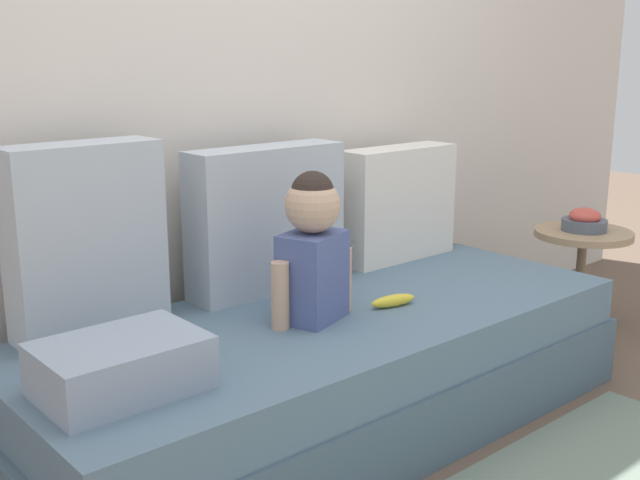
{
  "coord_description": "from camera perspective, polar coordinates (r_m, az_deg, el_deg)",
  "views": [
    {
      "loc": [
        -1.6,
        -1.8,
        1.24
      ],
      "look_at": [
        -0.04,
        0.0,
        0.66
      ],
      "focal_mm": 43.67,
      "sensor_mm": 36.0,
      "label": 1
    }
  ],
  "objects": [
    {
      "name": "folded_blanket",
      "position": [
        2.02,
        -14.37,
        -8.92
      ],
      "size": [
        0.4,
        0.28,
        0.14
      ],
      "primitive_type": "cube",
      "color": "#8E9EB2",
      "rests_on": "couch"
    },
    {
      "name": "ground_plane",
      "position": [
        2.71,
        0.68,
        -13.46
      ],
      "size": [
        12.0,
        12.0,
        0.0
      ],
      "primitive_type": "plane",
      "color": "brown"
    },
    {
      "name": "banana",
      "position": [
        2.61,
        5.38,
        -4.45
      ],
      "size": [
        0.18,
        0.08,
        0.04
      ],
      "primitive_type": "ellipsoid",
      "rotation": [
        0.0,
        0.0,
        -0.21
      ],
      "color": "yellow",
      "rests_on": "couch"
    },
    {
      "name": "couch",
      "position": [
        2.62,
        0.7,
        -9.57
      ],
      "size": [
        2.15,
        0.87,
        0.41
      ],
      "color": "#495F70",
      "rests_on": "ground"
    },
    {
      "name": "toddler",
      "position": [
        2.42,
        -0.55,
        -0.39
      ],
      "size": [
        0.32,
        0.21,
        0.48
      ],
      "color": "#4C5B93",
      "rests_on": "couch"
    },
    {
      "name": "fruit_bowl",
      "position": [
        3.58,
        18.81,
        1.31
      ],
      "size": [
        0.19,
        0.19,
        0.1
      ],
      "color": "#4C5666",
      "rests_on": "side_table"
    },
    {
      "name": "throw_pillow_left",
      "position": [
        2.39,
        -16.77,
        -0.03
      ],
      "size": [
        0.45,
        0.16,
        0.57
      ],
      "primitive_type": "cube",
      "color": "#B2BCC6",
      "rests_on": "couch"
    },
    {
      "name": "throw_pillow_right",
      "position": [
        3.17,
        5.71,
        2.69
      ],
      "size": [
        0.53,
        0.16,
        0.46
      ],
      "primitive_type": "cube",
      "color": "silver",
      "rests_on": "couch"
    },
    {
      "name": "back_wall",
      "position": [
        2.85,
        -6.95,
        11.62
      ],
      "size": [
        5.35,
        0.1,
        2.27
      ],
      "primitive_type": "cube",
      "color": "silver",
      "rests_on": "ground"
    },
    {
      "name": "side_table",
      "position": [
        3.61,
        18.63,
        -0.97
      ],
      "size": [
        0.42,
        0.42,
        0.47
      ],
      "color": "tan",
      "rests_on": "ground"
    },
    {
      "name": "throw_pillow_center",
      "position": [
        2.73,
        -3.94,
        1.51
      ],
      "size": [
        0.59,
        0.16,
        0.51
      ],
      "primitive_type": "cube",
      "color": "#B2BCC6",
      "rests_on": "couch"
    }
  ]
}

